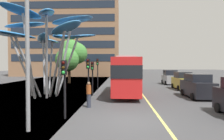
{
  "coord_description": "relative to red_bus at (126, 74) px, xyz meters",
  "views": [
    {
      "loc": [
        -0.47,
        -10.44,
        2.97
      ],
      "look_at": [
        -1.3,
        7.66,
        2.5
      ],
      "focal_mm": 31.38,
      "sensor_mm": 36.0,
      "label": 1
    }
  ],
  "objects": [
    {
      "name": "ground",
      "position": [
        -0.75,
        -9.44,
        -2.15
      ],
      "size": [
        120.0,
        240.0,
        0.1
      ],
      "color": "#424244"
    },
    {
      "name": "red_bus",
      "position": [
        0.0,
        0.0,
        0.0
      ],
      "size": [
        2.85,
        9.9,
        3.84
      ],
      "color": "red",
      "rests_on": "ground"
    },
    {
      "name": "leaf_sculpture",
      "position": [
        -7.47,
        -1.93,
        3.78
      ],
      "size": [
        9.9,
        10.0,
        7.81
      ],
      "color": "#9EA0A5",
      "rests_on": "ground"
    },
    {
      "name": "traffic_light_kerb_near",
      "position": [
        -3.6,
        -9.4,
        0.25
      ],
      "size": [
        0.28,
        0.42,
        3.22
      ],
      "color": "black",
      "rests_on": "ground"
    },
    {
      "name": "traffic_light_kerb_far",
      "position": [
        -3.12,
        -4.46,
        0.42
      ],
      "size": [
        0.28,
        0.42,
        3.47
      ],
      "color": "black",
      "rests_on": "ground"
    },
    {
      "name": "traffic_light_island_mid",
      "position": [
        -3.27,
        -1.12,
        0.3
      ],
      "size": [
        0.28,
        0.42,
        3.3
      ],
      "color": "black",
      "rests_on": "ground"
    },
    {
      "name": "traffic_light_opposite",
      "position": [
        -3.47,
        4.74,
        0.63
      ],
      "size": [
        0.28,
        0.42,
        3.77
      ],
      "color": "black",
      "rests_on": "ground"
    },
    {
      "name": "car_parked_mid",
      "position": [
        6.4,
        -1.84,
        -1.07
      ],
      "size": [
        2.0,
        4.37,
        2.16
      ],
      "color": "black",
      "rests_on": "ground"
    },
    {
      "name": "car_parked_far",
      "position": [
        6.99,
        4.25,
        -1.1
      ],
      "size": [
        1.91,
        4.03,
        2.13
      ],
      "color": "gold",
      "rests_on": "ground"
    },
    {
      "name": "car_side_street",
      "position": [
        7.06,
        10.63,
        -1.08
      ],
      "size": [
        2.06,
        3.88,
        2.19
      ],
      "color": "gray",
      "rests_on": "ground"
    },
    {
      "name": "street_lamp",
      "position": [
        -4.23,
        -11.4,
        2.47
      ],
      "size": [
        1.78,
        0.44,
        7.07
      ],
      "color": "gray",
      "rests_on": "ground"
    },
    {
      "name": "tree_pavement_near",
      "position": [
        -8.71,
        12.22,
        2.59
      ],
      "size": [
        4.78,
        5.67,
        7.25
      ],
      "color": "brown",
      "rests_on": "ground"
    },
    {
      "name": "pedestrian",
      "position": [
        -2.76,
        -6.41,
        -1.19
      ],
      "size": [
        0.34,
        0.34,
        1.79
      ],
      "color": "#2D3342",
      "rests_on": "ground"
    },
    {
      "name": "backdrop_building",
      "position": [
        -15.2,
        34.62,
        7.81
      ],
      "size": [
        27.98,
        12.22,
        19.8
      ],
      "color": "#936B4C",
      "rests_on": "ground"
    }
  ]
}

